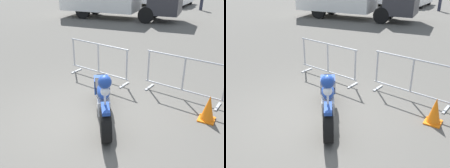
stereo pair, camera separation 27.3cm
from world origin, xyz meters
TOP-DOWN VIEW (x-y plane):
  - ground_plane at (0.00, 0.00)m, footprint 120.00×120.00m
  - motorcycle at (0.32, 0.18)m, footprint 1.46×2.00m
  - crowd_barrier_near at (-0.93, 1.99)m, footprint 2.05×0.66m
  - crowd_barrier_far at (1.56, 1.99)m, footprint 2.05×0.66m
  - traffic_cone at (2.34, 1.18)m, footprint 0.34×0.34m

SIDE VIEW (x-z plane):
  - ground_plane at x=0.00m, z-range 0.00..0.00m
  - traffic_cone at x=2.34m, z-range -0.01..0.58m
  - motorcycle at x=0.32m, z-range -0.15..1.15m
  - crowd_barrier_near at x=-0.93m, z-range 0.02..1.09m
  - crowd_barrier_far at x=1.56m, z-range 0.02..1.09m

